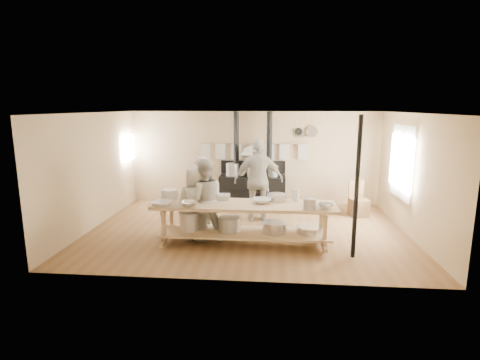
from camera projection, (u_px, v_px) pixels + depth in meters
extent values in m
plane|color=brown|center=(247.00, 230.00, 8.41)|extent=(7.00, 7.00, 0.00)
plane|color=tan|center=(253.00, 158.00, 10.60)|extent=(7.00, 0.00, 7.00)
plane|color=tan|center=(236.00, 202.00, 5.72)|extent=(7.00, 0.00, 7.00)
plane|color=tan|center=(93.00, 171.00, 8.46)|extent=(0.00, 5.00, 5.00)
plane|color=tan|center=(413.00, 176.00, 7.86)|extent=(0.00, 5.00, 5.00)
plane|color=#BEAD8D|center=(248.00, 113.00, 7.91)|extent=(7.00, 7.00, 0.00)
cube|color=beige|center=(403.00, 162.00, 8.41)|extent=(0.06, 1.35, 1.65)
plane|color=white|center=(401.00, 162.00, 8.42)|extent=(0.00, 1.50, 1.50)
cube|color=beige|center=(401.00, 162.00, 8.42)|extent=(0.02, 0.03, 1.50)
plane|color=white|center=(128.00, 148.00, 10.35)|extent=(0.00, 0.90, 0.90)
cube|color=black|center=(252.00, 191.00, 10.38)|extent=(1.80, 0.70, 0.85)
cube|color=black|center=(252.00, 204.00, 10.46)|extent=(1.90, 0.75, 0.10)
cube|color=black|center=(253.00, 167.00, 10.55)|extent=(1.80, 0.12, 0.35)
cylinder|color=black|center=(236.00, 144.00, 10.22)|extent=(0.15, 0.15, 1.75)
cylinder|color=black|center=(269.00, 144.00, 10.14)|extent=(0.15, 0.15, 1.75)
cylinder|color=#B2B2B7|center=(233.00, 170.00, 10.31)|extent=(0.36, 0.36, 0.34)
cylinder|color=gray|center=(272.00, 171.00, 10.18)|extent=(0.30, 0.30, 0.30)
cylinder|color=tan|center=(253.00, 143.00, 10.42)|extent=(3.00, 0.04, 0.04)
cube|color=silver|center=(206.00, 151.00, 10.58)|extent=(0.28, 0.01, 0.46)
cube|color=silver|center=(221.00, 151.00, 10.54)|extent=(0.28, 0.01, 0.46)
cube|color=silver|center=(237.00, 151.00, 10.51)|extent=(0.28, 0.01, 0.46)
cube|color=silver|center=(253.00, 151.00, 10.47)|extent=(0.28, 0.01, 0.46)
cube|color=silver|center=(269.00, 151.00, 10.43)|extent=(0.28, 0.01, 0.46)
cube|color=silver|center=(285.00, 151.00, 10.39)|extent=(0.28, 0.01, 0.46)
cube|color=silver|center=(302.00, 152.00, 10.35)|extent=(0.28, 0.01, 0.46)
cube|color=tan|center=(304.00, 137.00, 10.29)|extent=(0.50, 0.14, 0.03)
cylinder|color=black|center=(299.00, 132.00, 10.29)|extent=(0.20, 0.04, 0.20)
cylinder|color=silver|center=(312.00, 132.00, 10.26)|extent=(0.32, 0.03, 0.32)
cube|color=tan|center=(244.00, 205.00, 7.37)|extent=(3.60, 0.90, 0.06)
cube|color=tan|center=(244.00, 233.00, 7.48)|extent=(3.40, 0.80, 0.04)
cube|color=tan|center=(244.00, 235.00, 7.49)|extent=(3.30, 0.06, 0.06)
cube|color=tan|center=(164.00, 227.00, 7.29)|extent=(0.07, 0.07, 0.85)
cube|color=tan|center=(172.00, 218.00, 7.88)|extent=(0.07, 0.07, 0.85)
cube|color=tan|center=(325.00, 231.00, 7.03)|extent=(0.07, 0.07, 0.85)
cube|color=tan|center=(321.00, 222.00, 7.61)|extent=(0.07, 0.07, 0.85)
cylinder|color=#B2B2B7|center=(190.00, 221.00, 7.54)|extent=(0.40, 0.40, 0.38)
cylinder|color=gray|center=(229.00, 224.00, 7.48)|extent=(0.44, 0.44, 0.30)
cylinder|color=silver|center=(274.00, 227.00, 7.41)|extent=(0.48, 0.48, 0.22)
cylinder|color=silver|center=(310.00, 230.00, 7.36)|extent=(0.52, 0.52, 0.14)
cylinder|color=black|center=(357.00, 188.00, 6.67)|extent=(0.08, 0.08, 2.60)
imported|color=#B7B3A2|center=(201.00, 195.00, 8.08)|extent=(0.74, 0.67, 1.70)
imported|color=#B7B3A2|center=(204.00, 200.00, 7.64)|extent=(0.97, 0.84, 1.71)
imported|color=#B7B3A2|center=(195.00, 203.00, 7.67)|extent=(0.77, 0.50, 1.55)
imported|color=#B7B3A2|center=(259.00, 180.00, 8.93)|extent=(1.23, 0.66, 2.00)
imported|color=#B7B3A2|center=(252.00, 178.00, 10.04)|extent=(1.27, 1.10, 1.71)
cube|color=brown|center=(359.00, 208.00, 9.45)|extent=(0.50, 0.50, 0.44)
cube|color=brown|center=(356.00, 190.00, 9.55)|extent=(0.41, 0.14, 0.49)
imported|color=silver|center=(162.00, 204.00, 7.17)|extent=(0.47, 0.47, 0.10)
imported|color=silver|center=(190.00, 204.00, 7.12)|extent=(0.46, 0.46, 0.11)
imported|color=silver|center=(262.00, 201.00, 7.42)|extent=(0.43, 0.43, 0.09)
imported|color=silver|center=(326.00, 206.00, 7.01)|extent=(0.40, 0.40, 0.09)
cube|color=#B2B2B7|center=(219.00, 197.00, 7.73)|extent=(0.44, 0.30, 0.10)
cylinder|color=silver|center=(276.00, 197.00, 7.62)|extent=(0.51, 0.51, 0.13)
cylinder|color=gray|center=(309.00, 204.00, 6.92)|extent=(0.29, 0.29, 0.22)
cylinder|color=silver|center=(170.00, 194.00, 7.69)|extent=(0.37, 0.37, 0.21)
cylinder|color=silver|center=(296.00, 195.00, 7.58)|extent=(0.20, 0.20, 0.24)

